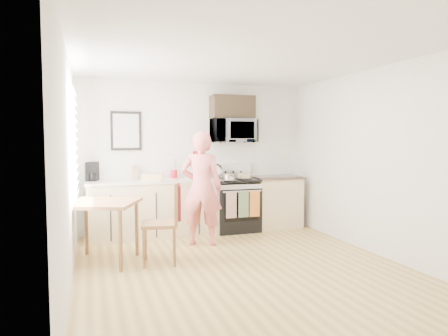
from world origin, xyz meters
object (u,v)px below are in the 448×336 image
object	(u,v)px
dining_table	(102,208)
cake	(244,176)
microwave	(233,131)
range	(235,206)
person	(201,188)
chair	(171,211)

from	to	relation	value
dining_table	cake	world-z (taller)	cake
cake	microwave	bearing A→B (deg)	116.63
range	cake	world-z (taller)	range
person	chair	world-z (taller)	person
dining_table	cake	distance (m)	2.64
person	chair	bearing A→B (deg)	74.46
person	microwave	bearing A→B (deg)	-110.42
range	microwave	bearing A→B (deg)	90.06
microwave	dining_table	world-z (taller)	microwave
range	chair	size ratio (longest dim) A/B	1.10
dining_table	chair	distance (m)	0.90
dining_table	chair	size ratio (longest dim) A/B	0.92
microwave	range	bearing A→B (deg)	-89.94
microwave	dining_table	size ratio (longest dim) A/B	0.78
person	dining_table	xyz separation A→B (m)	(-1.46, -0.47, -0.15)
person	dining_table	distance (m)	1.54
range	microwave	world-z (taller)	microwave
range	chair	bearing A→B (deg)	-133.79
person	chair	size ratio (longest dim) A/B	1.63
chair	cake	bearing A→B (deg)	51.74
chair	cake	world-z (taller)	chair
person	chair	xyz separation A→B (m)	(-0.62, -0.75, -0.18)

